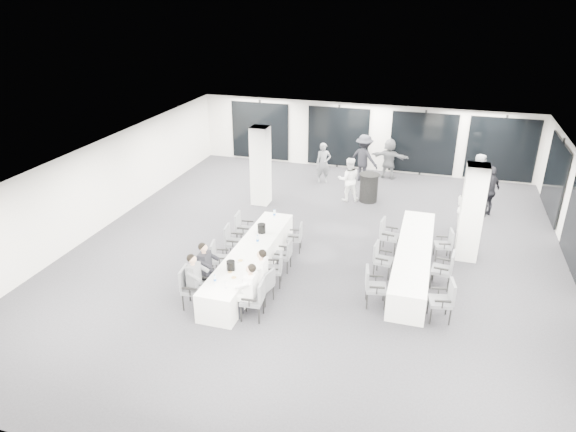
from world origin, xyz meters
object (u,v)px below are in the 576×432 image
chair_main_left_far (243,227)px  chair_side_right_far (446,243)px  banquet_table_side (413,260)px  ice_bucket_far (262,228)px  chair_main_left_mid (218,256)px  chair_main_right_fourth (285,253)px  standing_guest_a (323,160)px  chair_main_right_near (256,297)px  chair_main_left_fourth (232,240)px  ice_bucket_near (231,266)px  standing_guest_d (490,188)px  chair_side_right_near (445,298)px  banquet_table_main (251,262)px  cocktail_table (369,188)px  chair_main_left_near (190,285)px  chair_main_right_far (297,236)px  standing_guest_f (389,156)px  standing_guest_h (467,205)px  chair_side_left_mid (381,257)px  standing_guest_e (479,172)px  chair_side_right_mid (446,267)px  chair_main_right_mid (276,267)px  chair_side_left_near (373,284)px  standing_guest_b (349,177)px  chair_main_right_second (265,284)px  chair_side_left_far (387,233)px  standing_guest_c (364,155)px  chair_main_left_second (202,275)px

chair_main_left_far → chair_side_right_far: size_ratio=1.13×
banquet_table_side → ice_bucket_far: size_ratio=18.92×
chair_main_left_mid → chair_main_right_fourth: 1.80m
chair_main_left_mid → standing_guest_a: bearing=159.9°
chair_main_right_near → chair_main_right_fourth: bearing=-4.9°
chair_main_left_fourth → ice_bucket_near: (0.77, -1.91, 0.31)m
banquet_table_side → standing_guest_d: size_ratio=2.53×
chair_side_right_near → chair_main_left_fourth: bearing=65.5°
chair_main_left_mid → banquet_table_main: bearing=94.4°
cocktail_table → chair_main_left_near: (-3.11, -8.00, 0.07)m
chair_main_left_mid → chair_main_right_far: chair_main_left_mid is taller
standing_guest_f → standing_guest_h: standing_guest_f is taller
chair_side_right_far → standing_guest_a: standing_guest_a is taller
chair_side_left_mid → standing_guest_h: standing_guest_h is taller
chair_main_left_mid → ice_bucket_near: size_ratio=3.84×
chair_main_left_fourth → chair_side_right_far: bearing=98.4°
banquet_table_side → standing_guest_e: 6.87m
chair_side_right_mid → chair_side_right_far: 1.58m
chair_main_right_mid → standing_guest_f: size_ratio=0.49×
chair_main_right_far → chair_side_left_near: 3.35m
chair_side_left_near → chair_side_right_near: chair_side_right_near is taller
ice_bucket_near → standing_guest_b: bearing=77.3°
ice_bucket_far → chair_main_left_near: bearing=-105.2°
chair_main_left_mid → standing_guest_f: 9.76m
chair_main_left_fourth → chair_side_right_far: 6.08m
chair_main_left_near → chair_main_right_second: chair_main_left_near is taller
standing_guest_a → standing_guest_e: 5.84m
standing_guest_b → ice_bucket_far: 5.19m
chair_main_right_near → chair_main_right_mid: size_ratio=1.10×
chair_main_right_mid → chair_side_right_far: 4.99m
banquet_table_main → chair_side_right_near: chair_side_right_near is taller
chair_main_left_far → chair_main_right_far: size_ratio=1.17×
chair_main_left_near → chair_side_left_far: size_ratio=1.03×
chair_side_right_mid → chair_side_right_far: bearing=6.3°
chair_main_left_fourth → chair_main_right_mid: chair_main_left_fourth is taller
standing_guest_a → standing_guest_h: standing_guest_h is taller
standing_guest_e → standing_guest_h: bearing=-174.7°
chair_main_right_second → chair_side_left_mid: chair_side_left_mid is taller
banquet_table_main → chair_main_right_mid: chair_main_right_mid is taller
chair_side_left_far → chair_main_left_mid: bearing=-51.1°
chair_main_left_far → standing_guest_e: size_ratio=0.57×
chair_main_left_far → standing_guest_b: (2.38, 4.41, 0.34)m
chair_main_right_fourth → standing_guest_d: size_ratio=0.46×
chair_main_right_second → standing_guest_c: (0.90, 9.41, 0.55)m
chair_main_left_far → chair_side_right_mid: bearing=77.0°
standing_guest_e → ice_bucket_far: 9.20m
chair_main_right_near → chair_side_right_near: size_ratio=0.99×
chair_side_left_near → ice_bucket_far: bearing=-125.9°
standing_guest_b → standing_guest_d: 4.77m
cocktail_table → chair_main_left_second: bearing=-112.7°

